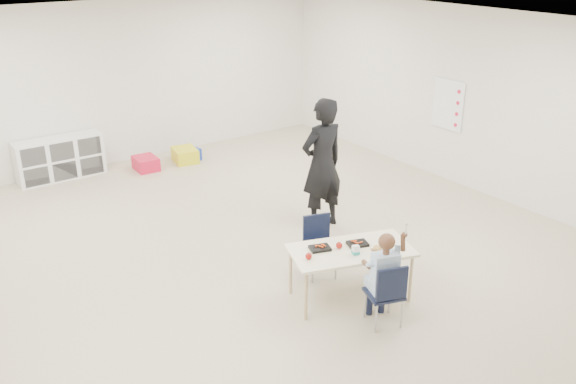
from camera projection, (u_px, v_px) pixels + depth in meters
room at (262, 153)px, 7.12m from camera, size 9.00×9.02×2.80m
table at (350, 273)px, 6.71m from camera, size 1.47×1.06×0.61m
chair_near at (384, 292)px, 6.24m from camera, size 0.44×0.43×0.73m
chair_far at (320, 248)px, 7.14m from camera, size 0.44×0.43×0.73m
child at (385, 275)px, 6.16m from camera, size 0.62×0.62×1.15m
lunch_tray_near at (357, 244)px, 6.68m from camera, size 0.26×0.22×0.03m
lunch_tray_far at (320, 248)px, 6.58m from camera, size 0.26×0.22×0.03m
milk_carton at (356, 250)px, 6.46m from camera, size 0.09×0.09×0.10m
bread_roll at (377, 248)px, 6.55m from camera, size 0.09×0.09×0.07m
apple_near at (339, 245)px, 6.60m from camera, size 0.07×0.07×0.07m
apple_far at (309, 256)px, 6.38m from camera, size 0.07×0.07×0.07m
cubby_shelf at (60, 158)px, 10.09m from camera, size 1.40×0.40×0.70m
rules_poster at (448, 105)px, 9.77m from camera, size 0.02×0.60×0.80m
adult at (322, 164)px, 8.19m from camera, size 0.66×0.44×1.82m
bin_red at (146, 163)px, 10.54m from camera, size 0.38×0.48×0.23m
bin_yellow at (185, 155)px, 10.92m from camera, size 0.47×0.56×0.24m
bin_blue at (187, 154)px, 11.03m from camera, size 0.41×0.49×0.21m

